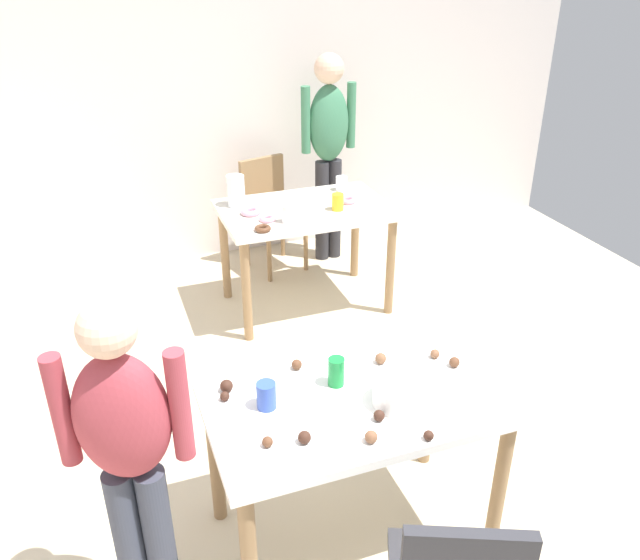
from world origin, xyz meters
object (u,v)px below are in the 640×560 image
Objects in this scene: pitcher_far at (236,191)px; chair_far_table at (270,207)px; person_girl_near at (128,447)px; soda_can at (336,372)px; person_adult_far at (329,140)px; dining_table_far at (305,222)px; dining_table_near at (354,418)px; mixing_bowl at (399,394)px.

chair_far_table is at bearing 54.63° from pitcher_far.
person_girl_near is 11.31× the size of soda_can.
pitcher_far is at bearing -149.25° from person_adult_far.
chair_far_table is 0.53× the size of person_adult_far.
dining_table_far is 0.83× the size of person_girl_near.
dining_table_far is at bearing -23.94° from pitcher_far.
person_adult_far is at bearing 57.22° from person_girl_near.
soda_can reaches higher than dining_table_far.
person_girl_near is at bearing -123.07° from dining_table_far.
dining_table_near is at bearing -67.89° from soda_can.
chair_far_table is (-0.05, 0.72, -0.15)m from dining_table_far.
mixing_bowl is (-0.79, -2.81, -0.20)m from person_adult_far.
dining_table_far is at bearing 76.29° from dining_table_near.
dining_table_far is 0.70× the size of person_adult_far.
pitcher_far is (-0.38, -0.54, 0.36)m from chair_far_table.
dining_table_far is at bearing 56.93° from person_girl_near.
pitcher_far is at bearing 67.75° from person_girl_near.
person_adult_far is 2.80m from soda_can.
person_adult_far is 1.01m from pitcher_far.
person_girl_near is at bearing 178.36° from mixing_bowl.
soda_can reaches higher than mixing_bowl.
dining_table_near is 2.78m from chair_far_table.
person_girl_near is 2.45m from pitcher_far.
soda_can is 0.58× the size of pitcher_far.
dining_table_far is 0.51m from pitcher_far.
dining_table_near is 0.20m from soda_can.
pitcher_far is at bearing 87.13° from soda_can.
dining_table_near and dining_table_far have the same top height.
person_girl_near is 6.82× the size of mixing_bowl.
soda_can reaches higher than chair_far_table.
person_girl_near reaches higher than mixing_bowl.
chair_far_table is at bearing 93.65° from dining_table_far.
chair_far_table reaches higher than dining_table_near.
chair_far_table is 7.13× the size of soda_can.
dining_table_near is 0.88m from person_girl_near.
pitcher_far is at bearing 156.06° from dining_table_far.
mixing_bowl is 2.30m from pitcher_far.
dining_table_near is at bearing -91.69° from pitcher_far.
soda_can reaches higher than dining_table_near.
person_adult_far is at bearing 71.12° from dining_table_near.
person_girl_near reaches higher than chair_far_table.
person_girl_near is 0.85× the size of person_adult_far.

